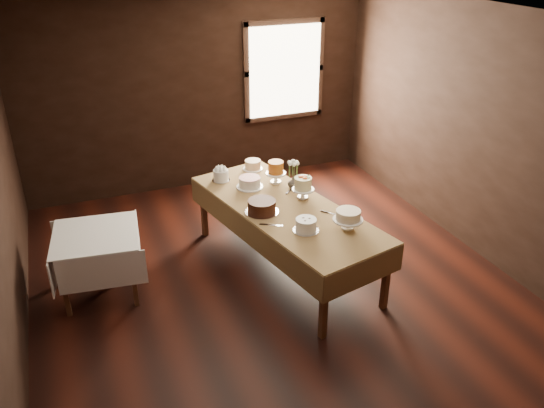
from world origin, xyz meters
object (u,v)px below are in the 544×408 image
(cake_meringue, at_px, (221,176))
(cake_swirl, at_px, (306,225))
(display_table, at_px, (286,211))
(cake_caramel, at_px, (276,173))
(cake_flowers, at_px, (303,189))
(cake_lattice, at_px, (250,183))
(cake_speckled, at_px, (253,165))
(cake_server_b, at_px, (335,214))
(cake_server_a, at_px, (307,219))
(cake_server_c, at_px, (264,199))
(flower_vase, at_px, (293,183))
(side_table, at_px, (96,241))
(cake_server_e, at_px, (275,225))
(cake_cream, at_px, (348,220))
(cake_server_d, at_px, (292,188))
(cake_chocolate, at_px, (262,207))

(cake_meringue, relative_size, cake_swirl, 0.94)
(display_table, relative_size, cake_caramel, 9.67)
(cake_flowers, bearing_deg, cake_lattice, 133.64)
(cake_speckled, xyz_separation_m, cake_swirl, (-0.04, -1.66, 0.01))
(display_table, height_order, cake_server_b, cake_server_b)
(cake_lattice, bearing_deg, cake_server_a, -73.24)
(cake_swirl, height_order, cake_server_c, cake_swirl)
(cake_meringue, distance_m, cake_server_a, 1.36)
(cake_server_c, bearing_deg, cake_flowers, -121.37)
(flower_vase, bearing_deg, display_table, -123.10)
(side_table, height_order, cake_server_e, cake_server_e)
(display_table, height_order, cake_swirl, cake_swirl)
(cake_swirl, bearing_deg, flower_vase, 73.45)
(cake_swirl, relative_size, cake_server_c, 1.11)
(side_table, distance_m, cake_swirl, 2.15)
(cake_server_b, bearing_deg, cake_cream, -44.80)
(flower_vase, bearing_deg, cake_server_a, -103.19)
(cake_server_c, bearing_deg, cake_server_d, -86.83)
(cake_meringue, distance_m, cake_chocolate, 0.95)
(cake_server_e, bearing_deg, cake_cream, 3.99)
(cake_meringue, bearing_deg, cake_flowers, -47.48)
(cake_meringue, distance_m, cake_server_b, 1.54)
(cake_speckled, xyz_separation_m, cake_caramel, (0.12, -0.47, 0.06))
(cake_server_a, bearing_deg, cake_cream, -94.78)
(display_table, distance_m, cake_server_c, 0.30)
(cake_lattice, distance_m, cake_swirl, 1.19)
(cake_server_d, height_order, cake_server_e, same)
(cake_chocolate, bearing_deg, cake_speckled, 74.63)
(cake_server_a, xyz_separation_m, cake_server_b, (0.32, -0.03, 0.00))
(side_table, distance_m, cake_caramel, 2.16)
(cake_server_e, bearing_deg, flower_vase, 85.71)
(cake_swirl, relative_size, cake_server_e, 1.11)
(cake_lattice, xyz_separation_m, cake_swirl, (0.17, -1.18, 0.01))
(flower_vase, bearing_deg, cake_lattice, 156.75)
(cake_flowers, bearing_deg, cake_chocolate, -163.76)
(cake_chocolate, distance_m, cake_server_e, 0.33)
(cake_swirl, bearing_deg, cake_server_e, 137.78)
(display_table, xyz_separation_m, cake_server_d, (0.25, 0.39, 0.06))
(cake_server_b, bearing_deg, cake_swirl, -105.27)
(cake_server_b, bearing_deg, cake_chocolate, -155.75)
(cake_cream, xyz_separation_m, cake_server_b, (0.03, 0.31, -0.09))
(cake_meringue, bearing_deg, flower_vase, -34.68)
(cake_server_a, bearing_deg, flower_vase, 30.63)
(cake_server_e, bearing_deg, side_table, -170.02)
(cake_caramel, xyz_separation_m, cake_cream, (0.25, -1.30, -0.02))
(cake_chocolate, height_order, flower_vase, cake_chocolate)
(side_table, xyz_separation_m, cake_lattice, (1.79, 0.32, 0.21))
(cake_server_a, xyz_separation_m, cake_server_e, (-0.35, -0.01, 0.00))
(cake_caramel, height_order, flower_vase, cake_caramel)
(cake_server_c, bearing_deg, cake_server_e, 154.80)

